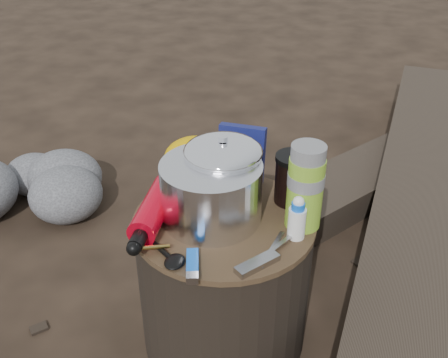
% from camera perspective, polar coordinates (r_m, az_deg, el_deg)
% --- Properties ---
extents(ground, '(60.00, 60.00, 0.00)m').
position_cam_1_polar(ground, '(1.45, 0.00, -16.39)').
color(ground, '#2D2118').
rests_on(ground, ground).
extents(stump, '(0.41, 0.41, 0.38)m').
position_cam_1_polar(stump, '(1.31, 0.00, -10.92)').
color(stump, black).
rests_on(stump, ground).
extents(log_main, '(0.63, 2.21, 0.18)m').
position_cam_1_polar(log_main, '(1.85, 21.50, -2.95)').
color(log_main, '#312820').
rests_on(log_main, ground).
extents(log_small, '(0.98, 1.15, 0.11)m').
position_cam_1_polar(log_small, '(2.10, 16.89, 1.09)').
color(log_small, '#312820').
rests_on(log_small, ground).
extents(foil_windscreen, '(0.22, 0.22, 0.14)m').
position_cam_1_polar(foil_windscreen, '(1.16, -1.38, -1.37)').
color(foil_windscreen, silver).
rests_on(foil_windscreen, stump).
extents(camping_pot, '(0.17, 0.17, 0.17)m').
position_cam_1_polar(camping_pot, '(1.19, -0.11, 0.53)').
color(camping_pot, white).
rests_on(camping_pot, stump).
extents(fuel_bottle, '(0.07, 0.26, 0.06)m').
position_cam_1_polar(fuel_bottle, '(1.18, -7.47, -3.16)').
color(fuel_bottle, red).
rests_on(fuel_bottle, stump).
extents(thermos, '(0.08, 0.08, 0.19)m').
position_cam_1_polar(thermos, '(1.14, 8.70, -0.87)').
color(thermos, '#89BF2D').
rests_on(thermos, stump).
extents(travel_mug, '(0.08, 0.08, 0.12)m').
position_cam_1_polar(travel_mug, '(1.23, 7.31, -0.00)').
color(travel_mug, black).
rests_on(travel_mug, stump).
extents(stuff_sack, '(0.17, 0.14, 0.12)m').
position_cam_1_polar(stuff_sack, '(1.30, -2.79, 1.99)').
color(stuff_sack, '#F4B200').
rests_on(stuff_sack, stump).
extents(food_pouch, '(0.11, 0.03, 0.14)m').
position_cam_1_polar(food_pouch, '(1.30, 1.89, 2.67)').
color(food_pouch, navy).
rests_on(food_pouch, stump).
extents(lighter, '(0.05, 0.09, 0.02)m').
position_cam_1_polar(lighter, '(1.07, -3.40, -8.88)').
color(lighter, blue).
rests_on(lighter, stump).
extents(multitool, '(0.08, 0.09, 0.01)m').
position_cam_1_polar(multitool, '(1.07, 3.59, -9.04)').
color(multitool, '#9E9EA2').
rests_on(multitool, stump).
extents(pot_grabber, '(0.08, 0.13, 0.01)m').
position_cam_1_polar(pot_grabber, '(1.11, 5.18, -7.43)').
color(pot_grabber, '#9E9EA2').
rests_on(pot_grabber, stump).
extents(spork, '(0.15, 0.13, 0.01)m').
position_cam_1_polar(spork, '(1.12, -7.45, -6.84)').
color(spork, black).
rests_on(spork, stump).
extents(squeeze_bottle, '(0.04, 0.04, 0.09)m').
position_cam_1_polar(squeeze_bottle, '(1.13, 7.83, -4.32)').
color(squeeze_bottle, white).
rests_on(squeeze_bottle, stump).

